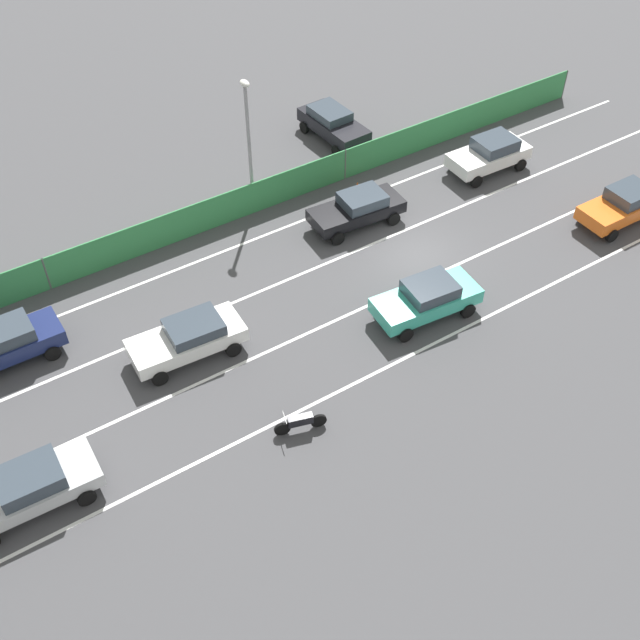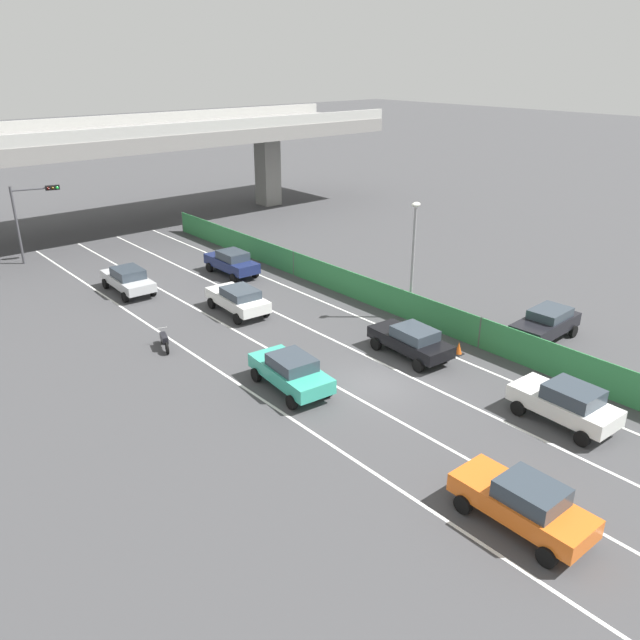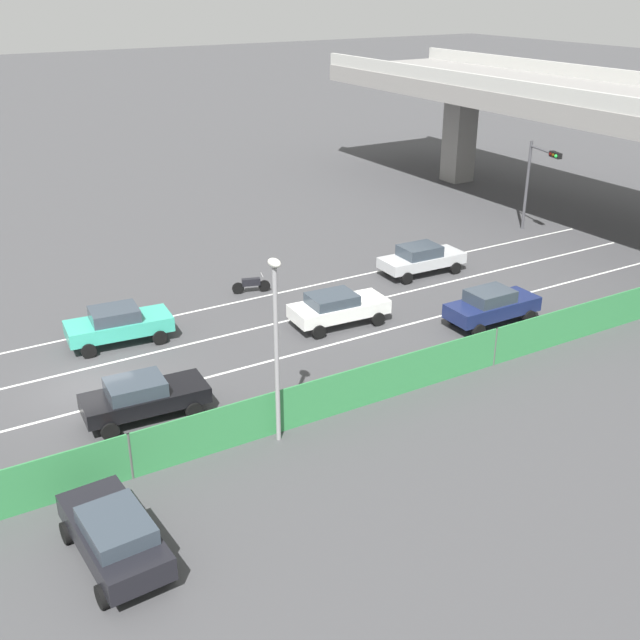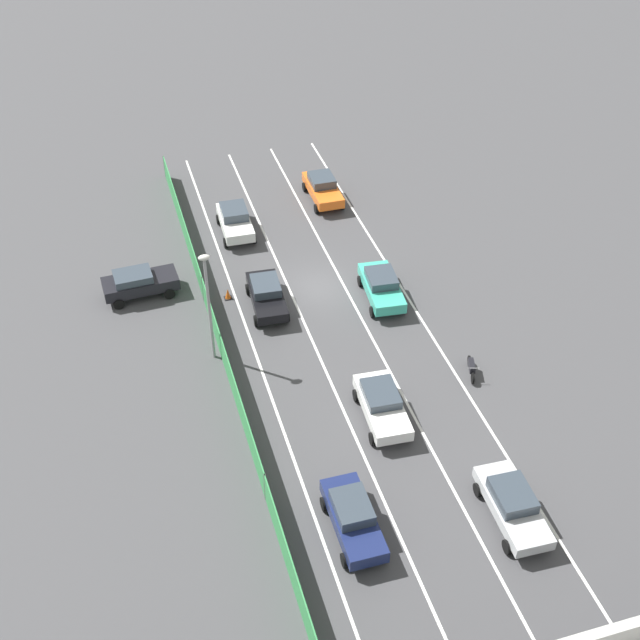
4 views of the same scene
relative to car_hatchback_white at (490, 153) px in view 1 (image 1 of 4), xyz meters
name	(u,v)px [view 1 (image 1 of 4)]	position (x,y,z in m)	size (l,w,h in m)	color
ground_plane	(415,254)	(-3.37, 7.32, -0.95)	(300.00, 300.00, 0.00)	#424244
lane_line_left_edge	(349,386)	(-8.24, 14.31, -0.95)	(0.14, 49.98, 0.01)	silver
lane_line_mid_left	(304,335)	(-5.00, 14.31, -0.95)	(0.14, 49.98, 0.01)	silver
lane_line_mid_right	(264,290)	(-1.75, 14.31, -0.95)	(0.14, 49.98, 0.01)	silver
lane_line_right_edge	(228,250)	(1.50, 14.31, -0.95)	(0.14, 49.98, 0.01)	silver
green_fence	(208,215)	(3.31, 14.31, -0.11)	(0.10, 46.08, 1.67)	#338447
car_hatchback_white	(490,153)	(0.00, 0.00, 0.00)	(2.18, 4.30, 1.73)	silver
car_taxi_teal	(427,298)	(-6.70, 9.40, -0.04)	(2.38, 4.62, 1.65)	teal
car_sedan_silver	(28,488)	(-6.76, 26.00, -0.06)	(2.15, 4.72, 1.61)	#B7BABC
car_sedan_white	(188,337)	(-3.41, 18.59, -0.06)	(2.29, 4.60, 1.57)	white
car_sedan_black	(358,208)	(-0.09, 8.23, -0.07)	(2.25, 4.58, 1.58)	black
car_taxi_orange	(624,204)	(-6.65, -2.40, -0.02)	(2.04, 4.50, 1.71)	orange
car_sedan_navy	(4,344)	(0.12, 24.71, -0.02)	(1.96, 4.50, 1.69)	navy
motorcycle	(300,422)	(-9.00, 16.95, -0.49)	(0.78, 1.90, 0.93)	black
parked_sedan_dark	(333,123)	(6.81, 5.06, -0.02)	(4.42, 2.20, 1.64)	black
street_lamp	(248,133)	(3.70, 11.73, 3.11)	(0.60, 0.36, 6.63)	gray
traffic_cone	(357,188)	(1.93, 6.84, -0.65)	(0.47, 0.47, 0.65)	orange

